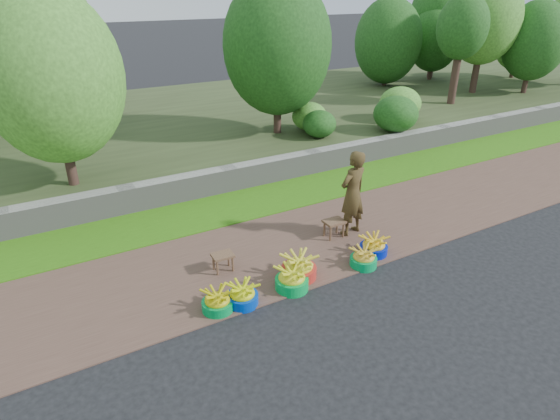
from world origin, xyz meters
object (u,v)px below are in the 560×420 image
basin_d (299,268)px  basin_e (364,258)px  stool_right (334,224)px  vendor_woman (353,193)px  basin_b (242,295)px  basin_a (217,302)px  stool_left (223,258)px  basin_c (292,279)px  basin_f (374,246)px

basin_d → basin_e: (1.10, -0.23, -0.04)m
stool_right → vendor_woman: bearing=-4.8°
basin_b → basin_d: 1.07m
vendor_woman → basin_e: bearing=52.0°
basin_d → vendor_woman: 1.88m
basin_a → stool_left: 1.01m
basin_b → stool_left: bearing=83.5°
basin_b → stool_right: bearing=22.7°
basin_b → basin_c: bearing=-2.2°
stool_left → vendor_woman: size_ratio=0.22×
basin_e → stool_left: (-2.05, 1.00, 0.11)m
stool_right → stool_left: bearing=-179.1°
basin_b → basin_e: basin_b is taller
vendor_woman → basin_d: bearing=14.1°
basin_f → vendor_woman: 1.03m
stool_left → basin_a: bearing=-118.1°
stool_left → stool_right: (2.19, 0.03, 0.02)m
basin_a → basin_d: basin_d is taller
basin_b → basin_f: basin_f is taller
basin_f → stool_right: bearing=106.0°
stool_left → basin_d: bearing=-38.7°
vendor_woman → basin_f: bearing=70.3°
basin_b → basin_d: size_ratio=0.83×
basin_b → stool_right: size_ratio=1.24×
basin_b → basin_f: (2.54, 0.14, 0.01)m
basin_e → basin_d: bearing=168.0°
basin_f → stool_right: (-0.24, 0.82, 0.12)m
basin_d → basin_c: bearing=-141.7°
basin_c → basin_e: bearing=-1.6°
basin_a → vendor_woman: 3.22m
basin_d → stool_left: size_ratio=1.57×
basin_d → stool_left: 1.22m
basin_c → vendor_woman: 2.18m
basin_b → basin_e: 2.16m
basin_c → stool_right: basin_c is taller
stool_left → vendor_woman: vendor_woman is taller
basin_e → basin_f: 0.43m
basin_b → stool_left: basin_b is taller
basin_d → basin_e: basin_d is taller
basin_c → stool_right: 1.79m
basin_b → basin_e: (2.16, -0.07, -0.01)m
basin_b → basin_f: 2.54m
basin_b → basin_c: 0.81m
basin_b → basin_e: size_ratio=1.04×
basin_a → basin_e: basin_a is taller
basin_a → basin_d: 1.43m
basin_e → vendor_woman: (0.50, 1.00, 0.66)m
basin_c → basin_d: basin_d is taller
basin_c → stool_right: bearing=33.6°
basin_d → basin_e: bearing=-12.0°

